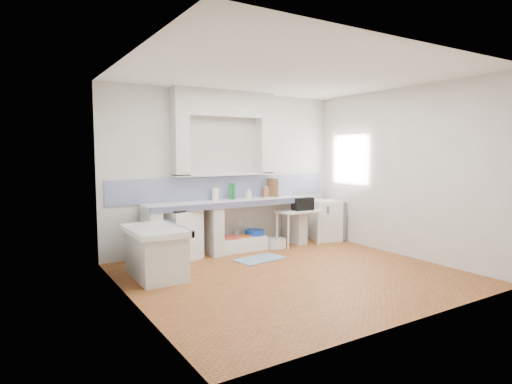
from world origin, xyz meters
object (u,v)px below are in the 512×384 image
stove (180,235)px  fridge (325,220)px  sink (240,244)px  side_table (298,228)px

stove → fridge: 3.01m
sink → fridge: (1.88, -0.14, 0.29)m
sink → stove: bearing=-176.4°
stove → fridge: (3.01, -0.11, -0.00)m
stove → side_table: (2.24, -0.23, -0.07)m
stove → fridge: bearing=-19.4°
sink → side_table: 1.16m
sink → fridge: bearing=-2.0°
stove → side_table: stove is taller
stove → fridge: stove is taller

